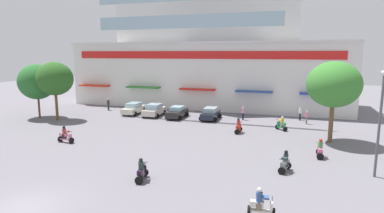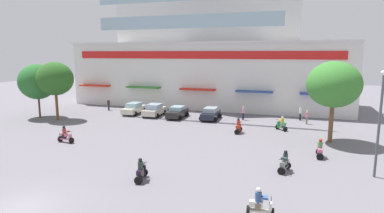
{
  "view_description": "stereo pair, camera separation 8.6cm",
  "coord_description": "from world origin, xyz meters",
  "views": [
    {
      "loc": [
        13.26,
        -11.91,
        8.01
      ],
      "look_at": [
        2.72,
        19.65,
        2.41
      ],
      "focal_mm": 29.98,
      "sensor_mm": 36.0,
      "label": 1
    },
    {
      "loc": [
        13.35,
        -11.88,
        8.01
      ],
      "look_at": [
        2.72,
        19.65,
        2.41
      ],
      "focal_mm": 29.98,
      "sensor_mm": 36.0,
      "label": 2
    }
  ],
  "objects": [
    {
      "name": "parked_car_2",
      "position": [
        -0.86,
        24.53,
        0.74
      ],
      "size": [
        2.25,
        4.12,
        1.44
      ],
      "color": "black",
      "rests_on": "ground"
    },
    {
      "name": "pedestrian_2",
      "position": [
        14.33,
        25.93,
        0.91
      ],
      "size": [
        0.32,
        0.32,
        1.57
      ],
      "color": "slate",
      "rests_on": "ground"
    },
    {
      "name": "colonial_building",
      "position": [
        0.0,
        36.66,
        8.47
      ],
      "size": [
        40.35,
        18.23,
        19.46
      ],
      "color": "silver",
      "rests_on": "ground"
    },
    {
      "name": "plaza_tree_0",
      "position": [
        -17.24,
        19.29,
        4.47
      ],
      "size": [
        4.6,
        4.3,
        6.64
      ],
      "color": "brown",
      "rests_on": "ground"
    },
    {
      "name": "parked_car_0",
      "position": [
        -7.22,
        25.14,
        0.75
      ],
      "size": [
        2.4,
        4.38,
        1.49
      ],
      "color": "beige",
      "rests_on": "ground"
    },
    {
      "name": "scooter_rider_6",
      "position": [
        -6.42,
        10.99,
        0.64
      ],
      "size": [
        1.52,
        0.65,
        1.53
      ],
      "color": "black",
      "rests_on": "ground"
    },
    {
      "name": "parked_car_1",
      "position": [
        -4.1,
        24.78,
        0.77
      ],
      "size": [
        2.54,
        4.24,
        1.54
      ],
      "color": "beige",
      "rests_on": "ground"
    },
    {
      "name": "ground_plane",
      "position": [
        0.0,
        13.0,
        0.0
      ],
      "size": [
        128.0,
        128.0,
        0.0
      ],
      "primitive_type": "plane",
      "color": "slate"
    },
    {
      "name": "pedestrian_0",
      "position": [
        7.11,
        25.88,
        0.94
      ],
      "size": [
        0.44,
        0.44,
        1.63
      ],
      "color": "black",
      "rests_on": "ground"
    },
    {
      "name": "scooter_rider_1",
      "position": [
        11.82,
        3.1,
        0.63
      ],
      "size": [
        1.37,
        0.63,
        1.53
      ],
      "color": "black",
      "rests_on": "ground"
    },
    {
      "name": "scooter_rider_3",
      "position": [
        4.13,
        5.35,
        0.62
      ],
      "size": [
        0.82,
        1.56,
        1.53
      ],
      "color": "black",
      "rests_on": "ground"
    },
    {
      "name": "scooter_rider_2",
      "position": [
        15.1,
        13.77,
        0.62
      ],
      "size": [
        0.52,
        1.43,
        1.53
      ],
      "color": "black",
      "rests_on": "ground"
    },
    {
      "name": "parked_car_3",
      "position": [
        3.33,
        24.9,
        0.74
      ],
      "size": [
        2.33,
        4.1,
        1.46
      ],
      "color": "#1C1F2E",
      "rests_on": "ground"
    },
    {
      "name": "plaza_tree_2",
      "position": [
        -14.1,
        18.81,
        4.96
      ],
      "size": [
        4.43,
        3.92,
        6.94
      ],
      "color": "brown",
      "rests_on": "ground"
    },
    {
      "name": "scooter_rider_0",
      "position": [
        11.8,
        21.98,
        0.63
      ],
      "size": [
        1.29,
        1.28,
        1.49
      ],
      "color": "black",
      "rests_on": "ground"
    },
    {
      "name": "streetlamp_near",
      "position": [
        18.29,
        10.74,
        4.04
      ],
      "size": [
        0.4,
        0.4,
        6.94
      ],
      "color": "#474C51",
      "rests_on": "ground"
    },
    {
      "name": "scooter_rider_8",
      "position": [
        7.75,
        19.37,
        0.65
      ],
      "size": [
        0.57,
        1.49,
        1.58
      ],
      "color": "black",
      "rests_on": "ground"
    },
    {
      "name": "plaza_tree_1",
      "position": [
        16.21,
        18.7,
        5.23
      ],
      "size": [
        4.65,
        4.83,
        7.29
      ],
      "color": "brown",
      "rests_on": "ground"
    },
    {
      "name": "scooter_rider_7",
      "position": [
        12.68,
        9.81,
        0.61
      ],
      "size": [
        0.86,
        1.51,
        1.49
      ],
      "color": "black",
      "rests_on": "ground"
    },
    {
      "name": "pedestrian_3",
      "position": [
        13.63,
        27.8,
        0.94
      ],
      "size": [
        0.44,
        0.44,
        1.63
      ],
      "color": "black",
      "rests_on": "ground"
    },
    {
      "name": "pedestrian_1",
      "position": [
        -11.94,
        26.43,
        0.94
      ],
      "size": [
        0.52,
        0.52,
        1.67
      ],
      "color": "#182B2D",
      "rests_on": "ground"
    }
  ]
}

